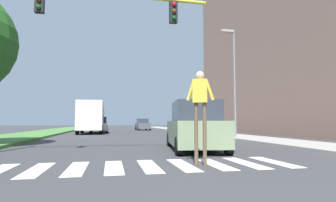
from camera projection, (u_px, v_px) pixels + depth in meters
name	position (u px, v px, depth m)	size (l,w,h in m)	color
ground_plane	(120.00, 133.00, 29.41)	(140.00, 140.00, 0.00)	#38383A
crosswalk	(149.00, 166.00, 7.05)	(7.65, 2.20, 0.01)	silver
median_strip	(41.00, 133.00, 25.92)	(4.08, 64.00, 0.15)	#477A38
apartment_block_right	(315.00, 33.00, 26.06)	(11.75, 30.65, 19.41)	#937060
sidewalk_right	(196.00, 132.00, 29.09)	(3.00, 64.00, 0.15)	#9E9991
traffic_light_gantry	(37.00, 23.00, 8.83)	(8.27, 0.30, 6.00)	gold
street_lamp_right	(233.00, 73.00, 19.02)	(1.02, 0.24, 7.50)	slate
pedestrian_performer	(200.00, 102.00, 7.18)	(0.72, 0.37, 2.49)	brown
suv_crossing	(195.00, 127.00, 11.14)	(2.51, 4.81, 1.97)	gray
sedan_midblock	(98.00, 125.00, 29.63)	(2.13, 4.48, 1.69)	silver
sedan_distant	(143.00, 125.00, 38.81)	(1.86, 4.29, 1.63)	#474C51
truck_box_delivery	(91.00, 117.00, 26.75)	(2.40, 6.20, 3.10)	navy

